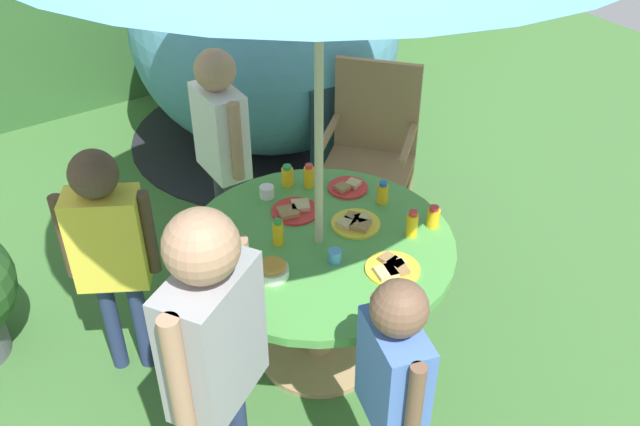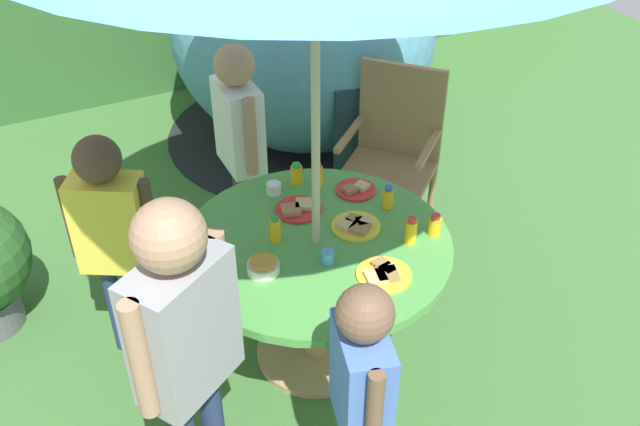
% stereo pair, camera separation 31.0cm
% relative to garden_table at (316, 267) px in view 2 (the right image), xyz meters
% --- Properties ---
extents(ground_plane, '(10.00, 10.00, 0.02)m').
position_rel_garden_table_xyz_m(ground_plane, '(0.00, 0.00, -0.56)').
color(ground_plane, '#3D6B33').
extents(garden_table, '(1.20, 1.20, 0.70)m').
position_rel_garden_table_xyz_m(garden_table, '(0.00, 0.00, 0.00)').
color(garden_table, tan).
rests_on(garden_table, ground_plane).
extents(wooden_chair, '(0.68, 0.68, 1.01)m').
position_rel_garden_table_xyz_m(wooden_chair, '(0.88, 0.77, -0.00)').
color(wooden_chair, '#93704C').
rests_on(wooden_chair, ground_plane).
extents(dome_tent, '(2.04, 2.04, 1.61)m').
position_rel_garden_table_xyz_m(dome_tent, '(0.89, 2.04, 0.25)').
color(dome_tent, teal).
rests_on(dome_tent, ground_plane).
extents(child_in_white_shirt, '(0.21, 0.43, 1.26)m').
position_rel_garden_table_xyz_m(child_in_white_shirt, '(0.01, 0.96, 0.25)').
color(child_in_white_shirt, '#3F3F47').
rests_on(child_in_white_shirt, ground_plane).
extents(child_in_yellow_shirt, '(0.36, 0.30, 1.20)m').
position_rel_garden_table_xyz_m(child_in_yellow_shirt, '(-0.79, 0.44, 0.21)').
color(child_in_yellow_shirt, navy).
rests_on(child_in_yellow_shirt, ground_plane).
extents(child_in_grey_shirt, '(0.42, 0.37, 1.42)m').
position_rel_garden_table_xyz_m(child_in_grey_shirt, '(-0.72, -0.46, 0.35)').
color(child_in_grey_shirt, navy).
rests_on(child_in_grey_shirt, ground_plane).
extents(child_in_blue_shirt, '(0.24, 0.38, 1.14)m').
position_rel_garden_table_xyz_m(child_in_blue_shirt, '(-0.22, -0.80, 0.18)').
color(child_in_blue_shirt, '#3F3F47').
rests_on(child_in_blue_shirt, ground_plane).
extents(snack_bowl, '(0.14, 0.14, 0.07)m').
position_rel_garden_table_xyz_m(snack_bowl, '(-0.29, -0.09, 0.18)').
color(snack_bowl, white).
rests_on(snack_bowl, garden_table).
extents(plate_center_back, '(0.22, 0.22, 0.03)m').
position_rel_garden_table_xyz_m(plate_center_back, '(0.20, 0.01, 0.16)').
color(plate_center_back, yellow).
rests_on(plate_center_back, garden_table).
extents(plate_near_right, '(0.23, 0.23, 0.03)m').
position_rel_garden_table_xyz_m(plate_near_right, '(0.14, -0.33, 0.16)').
color(plate_near_right, yellow).
rests_on(plate_near_right, garden_table).
extents(plate_center_front, '(0.22, 0.22, 0.03)m').
position_rel_garden_table_xyz_m(plate_center_front, '(0.03, 0.24, 0.16)').
color(plate_center_front, red).
rests_on(plate_center_front, garden_table).
extents(plate_mid_right, '(0.19, 0.19, 0.03)m').
position_rel_garden_table_xyz_m(plate_mid_right, '(0.35, 0.27, 0.16)').
color(plate_mid_right, red).
rests_on(plate_mid_right, garden_table).
extents(juice_bottle_near_left, '(0.05, 0.05, 0.12)m').
position_rel_garden_table_xyz_m(juice_bottle_near_left, '(0.20, 0.39, 0.21)').
color(juice_bottle_near_left, yellow).
rests_on(juice_bottle_near_left, garden_table).
extents(juice_bottle_far_left, '(0.05, 0.05, 0.11)m').
position_rel_garden_table_xyz_m(juice_bottle_far_left, '(0.42, 0.09, 0.20)').
color(juice_bottle_far_left, yellow).
rests_on(juice_bottle_far_left, garden_table).
extents(juice_bottle_far_right, '(0.05, 0.05, 0.13)m').
position_rel_garden_table_xyz_m(juice_bottle_far_right, '(0.37, -0.19, 0.21)').
color(juice_bottle_far_right, yellow).
rests_on(juice_bottle_far_right, garden_table).
extents(juice_bottle_mid_left, '(0.05, 0.05, 0.13)m').
position_rel_garden_table_xyz_m(juice_bottle_mid_left, '(-0.16, 0.08, 0.21)').
color(juice_bottle_mid_left, yellow).
rests_on(juice_bottle_mid_left, garden_table).
extents(juice_bottle_front_edge, '(0.06, 0.06, 0.11)m').
position_rel_garden_table_xyz_m(juice_bottle_front_edge, '(0.12, 0.46, 0.20)').
color(juice_bottle_front_edge, yellow).
rests_on(juice_bottle_front_edge, garden_table).
extents(juice_bottle_back_edge, '(0.06, 0.06, 0.11)m').
position_rel_garden_table_xyz_m(juice_bottle_back_edge, '(0.49, -0.19, 0.20)').
color(juice_bottle_back_edge, yellow).
rests_on(juice_bottle_back_edge, garden_table).
extents(cup_near, '(0.06, 0.06, 0.06)m').
position_rel_garden_table_xyz_m(cup_near, '(-0.02, -0.15, 0.18)').
color(cup_near, '#4C99D8').
rests_on(cup_near, garden_table).
extents(cup_far, '(0.07, 0.07, 0.06)m').
position_rel_garden_table_xyz_m(cup_far, '(-0.02, 0.43, 0.18)').
color(cup_far, white).
rests_on(cup_far, garden_table).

